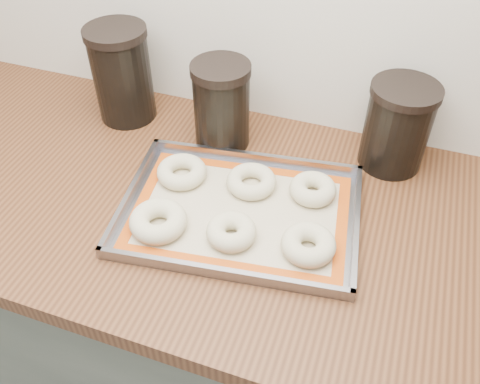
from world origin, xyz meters
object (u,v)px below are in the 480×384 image
at_px(bagel_front_left, 158,221).
at_px(canister_left, 122,74).
at_px(bagel_front_right, 308,245).
at_px(bagel_back_right, 313,189).
at_px(bagel_front_mid, 231,232).
at_px(bagel_back_left, 182,172).
at_px(canister_right, 397,126).
at_px(bagel_back_mid, 251,181).
at_px(canister_mid, 222,105).
at_px(baking_tray, 240,211).

distance_m(bagel_front_left, canister_left, 0.41).
bearing_deg(bagel_front_right, canister_left, 151.31).
bearing_deg(bagel_front_left, bagel_back_right, 35.86).
height_order(bagel_front_left, bagel_back_right, bagel_front_left).
bearing_deg(bagel_front_left, bagel_front_mid, 8.68).
xyz_separation_m(bagel_front_left, canister_left, (-0.24, 0.32, 0.09)).
relative_size(bagel_back_left, bagel_back_right, 1.10).
xyz_separation_m(bagel_back_left, canister_right, (0.41, 0.20, 0.07)).
relative_size(bagel_back_mid, canister_right, 0.54).
bearing_deg(canister_right, canister_mid, -171.69).
distance_m(bagel_front_right, canister_left, 0.60).
xyz_separation_m(bagel_back_mid, canister_left, (-0.37, 0.15, 0.09)).
bearing_deg(bagel_back_right, bagel_front_left, -144.14).
distance_m(canister_mid, canister_right, 0.37).
height_order(bagel_front_left, canister_right, canister_right).
relative_size(bagel_back_left, canister_left, 0.46).
height_order(bagel_front_left, canister_mid, canister_mid).
distance_m(baking_tray, bagel_back_right, 0.16).
bearing_deg(canister_left, bagel_back_left, -38.45).
height_order(bagel_front_right, canister_left, canister_left).
distance_m(bagel_back_left, bagel_back_mid, 0.15).
distance_m(baking_tray, bagel_back_mid, 0.08).
bearing_deg(bagel_back_right, canister_left, 164.42).
distance_m(bagel_front_left, bagel_front_mid, 0.14).
height_order(bagel_front_mid, canister_mid, canister_mid).
bearing_deg(bagel_back_right, bagel_back_mid, -172.19).
bearing_deg(bagel_front_right, bagel_front_mid, -173.48).
bearing_deg(bagel_front_right, bagel_back_mid, 139.41).
relative_size(bagel_back_right, canister_left, 0.42).
xyz_separation_m(bagel_front_left, bagel_back_right, (0.26, 0.18, -0.00)).
bearing_deg(bagel_back_mid, bagel_front_left, -127.88).
bearing_deg(baking_tray, bagel_front_left, -145.68).
bearing_deg(bagel_back_right, canister_right, 51.30).
bearing_deg(bagel_back_mid, baking_tray, -88.54).
bearing_deg(canister_mid, bagel_back_left, -103.06).
bearing_deg(bagel_front_left, bagel_back_left, 96.67).
distance_m(bagel_front_right, bagel_back_mid, 0.20).
xyz_separation_m(bagel_back_right, canister_mid, (-0.24, 0.11, 0.08)).
height_order(canister_left, canister_right, canister_left).
bearing_deg(bagel_back_left, bagel_back_right, 7.93).
relative_size(bagel_front_mid, canister_mid, 0.48).
bearing_deg(canister_right, canister_left, -177.40).
relative_size(bagel_front_left, bagel_front_right, 1.09).
distance_m(bagel_back_mid, canister_right, 0.33).
xyz_separation_m(baking_tray, canister_left, (-0.37, 0.23, 0.11)).
bearing_deg(bagel_back_mid, bagel_front_mid, -86.45).
height_order(bagel_front_right, canister_right, canister_right).
height_order(bagel_front_mid, bagel_back_left, bagel_front_mid).
bearing_deg(canister_right, bagel_front_right, -108.81).
bearing_deg(bagel_back_left, canister_mid, 76.94).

